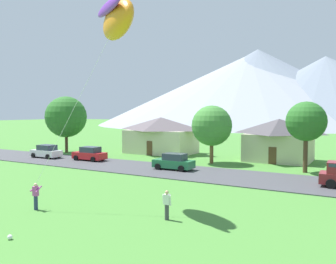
{
  "coord_description": "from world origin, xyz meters",
  "views": [
    {
      "loc": [
        12.79,
        -2.27,
        6.12
      ],
      "look_at": [
        0.27,
        19.62,
        4.6
      ],
      "focal_mm": 37.15,
      "sensor_mm": 36.0,
      "label": 1
    }
  ],
  "objects_px": {
    "soccer_ball": "(10,237)",
    "parked_car_red_mid_east": "(90,154)",
    "house_leftmost": "(161,135)",
    "parked_car_white_mid_west": "(46,152)",
    "house_right_center": "(279,139)",
    "kite_flyer_with_kite": "(116,20)",
    "tree_right_of_center": "(306,122)",
    "watcher_person": "(167,204)",
    "tree_near_right": "(66,117)",
    "tree_left_of_center": "(212,126)",
    "parked_car_green_west_end": "(174,162)"
  },
  "relations": [
    {
      "from": "kite_flyer_with_kite",
      "to": "soccer_ball",
      "type": "distance_m",
      "value": 14.05
    },
    {
      "from": "tree_near_right",
      "to": "kite_flyer_with_kite",
      "type": "xyz_separation_m",
      "value": [
        24.38,
        -19.0,
        6.64
      ]
    },
    {
      "from": "parked_car_green_west_end",
      "to": "tree_near_right",
      "type": "bearing_deg",
      "value": 165.1
    },
    {
      "from": "tree_left_of_center",
      "to": "soccer_ball",
      "type": "height_order",
      "value": "tree_left_of_center"
    },
    {
      "from": "parked_car_green_west_end",
      "to": "parked_car_white_mid_west",
      "type": "bearing_deg",
      "value": -179.34
    },
    {
      "from": "tree_left_of_center",
      "to": "kite_flyer_with_kite",
      "type": "height_order",
      "value": "kite_flyer_with_kite"
    },
    {
      "from": "tree_left_of_center",
      "to": "parked_car_white_mid_west",
      "type": "relative_size",
      "value": 1.62
    },
    {
      "from": "parked_car_green_west_end",
      "to": "soccer_ball",
      "type": "relative_size",
      "value": 17.65
    },
    {
      "from": "tree_left_of_center",
      "to": "tree_right_of_center",
      "type": "height_order",
      "value": "tree_right_of_center"
    },
    {
      "from": "tree_right_of_center",
      "to": "tree_near_right",
      "type": "distance_m",
      "value": 33.27
    },
    {
      "from": "house_leftmost",
      "to": "parked_car_white_mid_west",
      "type": "height_order",
      "value": "house_leftmost"
    },
    {
      "from": "house_right_center",
      "to": "parked_car_white_mid_west",
      "type": "xyz_separation_m",
      "value": [
        -26.69,
        -12.65,
        -1.82
      ]
    },
    {
      "from": "watcher_person",
      "to": "parked_car_white_mid_west",
      "type": "bearing_deg",
      "value": 151.36
    },
    {
      "from": "house_leftmost",
      "to": "tree_near_right",
      "type": "distance_m",
      "value": 14.25
    },
    {
      "from": "tree_near_right",
      "to": "watcher_person",
      "type": "relative_size",
      "value": 4.95
    },
    {
      "from": "house_right_center",
      "to": "tree_left_of_center",
      "type": "xyz_separation_m",
      "value": [
        -6.39,
        -6.04,
        1.73
      ]
    },
    {
      "from": "watcher_person",
      "to": "parked_car_red_mid_east",
      "type": "bearing_deg",
      "value": 142.2
    },
    {
      "from": "house_leftmost",
      "to": "soccer_ball",
      "type": "xyz_separation_m",
      "value": [
        11.36,
        -32.99,
        -2.59
      ]
    },
    {
      "from": "tree_near_right",
      "to": "tree_right_of_center",
      "type": "bearing_deg",
      "value": -0.55
    },
    {
      "from": "house_leftmost",
      "to": "house_right_center",
      "type": "xyz_separation_m",
      "value": [
        16.68,
        0.4,
        -0.03
      ]
    },
    {
      "from": "house_right_center",
      "to": "kite_flyer_with_kite",
      "type": "xyz_separation_m",
      "value": [
        -4.78,
        -25.78,
        9.23
      ]
    },
    {
      "from": "house_leftmost",
      "to": "tree_right_of_center",
      "type": "distance_m",
      "value": 21.97
    },
    {
      "from": "house_leftmost",
      "to": "soccer_ball",
      "type": "relative_size",
      "value": 42.6
    },
    {
      "from": "parked_car_red_mid_east",
      "to": "parked_car_green_west_end",
      "type": "bearing_deg",
      "value": -3.45
    },
    {
      "from": "house_right_center",
      "to": "tree_right_of_center",
      "type": "bearing_deg",
      "value": -59.96
    },
    {
      "from": "house_right_center",
      "to": "kite_flyer_with_kite",
      "type": "distance_m",
      "value": 27.8
    },
    {
      "from": "kite_flyer_with_kite",
      "to": "watcher_person",
      "type": "distance_m",
      "value": 11.97
    },
    {
      "from": "soccer_ball",
      "to": "parked_car_red_mid_east",
      "type": "bearing_deg",
      "value": 124.3
    },
    {
      "from": "watcher_person",
      "to": "soccer_ball",
      "type": "xyz_separation_m",
      "value": [
        -4.99,
        -6.34,
        -0.76
      ]
    },
    {
      "from": "tree_right_of_center",
      "to": "soccer_ball",
      "type": "distance_m",
      "value": 28.36
    },
    {
      "from": "house_leftmost",
      "to": "parked_car_green_west_end",
      "type": "xyz_separation_m",
      "value": [
        8.77,
        -12.03,
        -1.85
      ]
    },
    {
      "from": "house_leftmost",
      "to": "parked_car_red_mid_east",
      "type": "bearing_deg",
      "value": -106.91
    },
    {
      "from": "house_leftmost",
      "to": "parked_car_white_mid_west",
      "type": "distance_m",
      "value": 15.93
    },
    {
      "from": "parked_car_green_west_end",
      "to": "kite_flyer_with_kite",
      "type": "distance_m",
      "value": 17.61
    },
    {
      "from": "tree_near_right",
      "to": "watcher_person",
      "type": "distance_m",
      "value": 35.51
    },
    {
      "from": "house_leftmost",
      "to": "tree_right_of_center",
      "type": "xyz_separation_m",
      "value": [
        20.79,
        -6.7,
        2.37
      ]
    },
    {
      "from": "tree_left_of_center",
      "to": "tree_near_right",
      "type": "distance_m",
      "value": 22.8
    },
    {
      "from": "tree_left_of_center",
      "to": "watcher_person",
      "type": "height_order",
      "value": "tree_left_of_center"
    },
    {
      "from": "soccer_ball",
      "to": "house_leftmost",
      "type": "bearing_deg",
      "value": 109.0
    },
    {
      "from": "kite_flyer_with_kite",
      "to": "watcher_person",
      "type": "relative_size",
      "value": 7.94
    },
    {
      "from": "parked_car_white_mid_west",
      "to": "soccer_ball",
      "type": "bearing_deg",
      "value": -44.14
    },
    {
      "from": "house_right_center",
      "to": "tree_left_of_center",
      "type": "distance_m",
      "value": 8.96
    },
    {
      "from": "tree_near_right",
      "to": "soccer_ball",
      "type": "height_order",
      "value": "tree_near_right"
    },
    {
      "from": "house_leftmost",
      "to": "tree_near_right",
      "type": "xyz_separation_m",
      "value": [
        -12.48,
        -6.38,
        2.56
      ]
    },
    {
      "from": "house_right_center",
      "to": "tree_right_of_center",
      "type": "distance_m",
      "value": 8.55
    },
    {
      "from": "house_leftmost",
      "to": "parked_car_red_mid_east",
      "type": "distance_m",
      "value": 11.95
    },
    {
      "from": "kite_flyer_with_kite",
      "to": "tree_left_of_center",
      "type": "bearing_deg",
      "value": 94.66
    },
    {
      "from": "kite_flyer_with_kite",
      "to": "tree_right_of_center",
      "type": "bearing_deg",
      "value": 64.57
    },
    {
      "from": "parked_car_white_mid_west",
      "to": "parked_car_red_mid_east",
      "type": "xyz_separation_m",
      "value": [
        6.58,
        0.95,
        0.0
      ]
    },
    {
      "from": "tree_near_right",
      "to": "watcher_person",
      "type": "bearing_deg",
      "value": -35.1
    }
  ]
}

